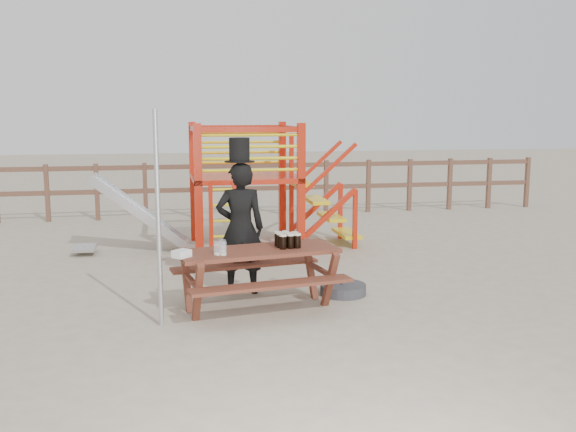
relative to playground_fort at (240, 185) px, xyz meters
The scene contains 10 objects.
ground 3.74m from the playground_fort, 91.99° to the right, with size 60.00×60.00×0.00m, color tan.
back_fence 3.44m from the playground_fort, 92.08° to the left, with size 15.09×0.09×1.20m.
playground_fort is the anchor object (origin of this frame).
picnic_table 3.49m from the playground_fort, 93.47° to the right, with size 2.01×1.54×0.71m.
man_with_hat 2.75m from the playground_fort, 96.77° to the right, with size 0.62×0.42×1.96m.
metal_pole 4.04m from the playground_fort, 108.97° to the right, with size 0.05×0.05×2.29m, color #B2B2B7.
parasol_base 3.34m from the playground_fort, 73.17° to the right, with size 0.57×0.57×0.24m.
paper_bag 3.85m from the playground_fort, 106.35° to the right, with size 0.18×0.14×0.08m, color white.
stout_pints 3.40m from the playground_fort, 87.58° to the right, with size 0.28×0.28×0.17m.
empty_glasses 3.69m from the playground_fort, 100.18° to the right, with size 0.14×0.19×0.15m.
Camera 1 is at (-1.14, -6.97, 2.25)m, focal length 40.00 mm.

